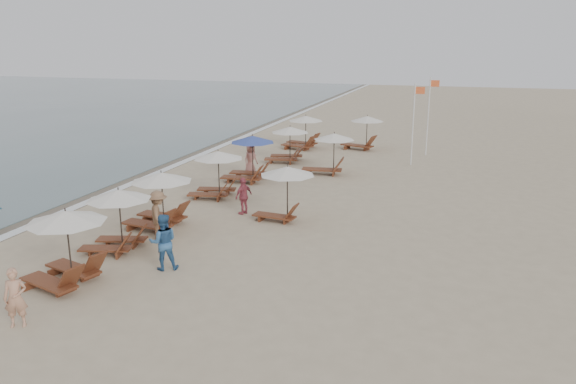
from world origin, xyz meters
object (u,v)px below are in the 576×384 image
(lounger_station_4, at_px, (248,159))
(beachgoer_far_b, at_px, (251,159))
(inland_station_1, at_px, (328,151))
(inland_station_2, at_px, (362,131))
(lounger_station_1, at_px, (116,218))
(inland_station_0, at_px, (283,185))
(lounger_station_3, at_px, (215,172))
(lounger_station_2, at_px, (157,200))
(beachgoer_near, at_px, (15,298))
(lounger_station_6, at_px, (302,133))
(lounger_station_0, at_px, (63,247))
(beachgoer_mid_a, at_px, (163,242))
(lounger_station_5, at_px, (286,144))
(beachgoer_mid_b, at_px, (158,216))
(beachgoer_far_a, at_px, (244,196))
(flag_pole_near, at_px, (414,120))

(lounger_station_4, height_order, beachgoer_far_b, lounger_station_4)
(inland_station_1, bearing_deg, inland_station_2, 86.73)
(lounger_station_1, height_order, inland_station_0, inland_station_0)
(lounger_station_3, bearing_deg, lounger_station_2, -93.63)
(lounger_station_2, bearing_deg, inland_station_1, 68.90)
(inland_station_2, bearing_deg, beachgoer_near, -98.41)
(lounger_station_1, bearing_deg, inland_station_0, 48.31)
(lounger_station_1, xyz_separation_m, lounger_station_6, (0.68, 20.41, -0.13))
(lounger_station_2, bearing_deg, lounger_station_0, -88.68)
(lounger_station_1, xyz_separation_m, inland_station_2, (4.62, 21.25, 0.08))
(beachgoer_mid_a, bearing_deg, lounger_station_4, -111.20)
(inland_station_2, bearing_deg, lounger_station_1, -102.28)
(lounger_station_5, bearing_deg, lounger_station_4, -94.84)
(lounger_station_2, bearing_deg, beachgoer_near, -85.25)
(beachgoer_mid_b, distance_m, beachgoer_far_b, 10.79)
(beachgoer_near, height_order, beachgoer_mid_a, beachgoer_mid_a)
(lounger_station_3, height_order, beachgoer_mid_b, lounger_station_3)
(inland_station_1, xyz_separation_m, beachgoer_mid_a, (-1.82, -14.47, -0.37))
(beachgoer_far_a, relative_size, beachgoer_far_b, 0.93)
(lounger_station_2, distance_m, lounger_station_5, 13.28)
(lounger_station_1, bearing_deg, beachgoer_near, -82.75)
(lounger_station_2, height_order, beachgoer_mid_b, lounger_station_2)
(beachgoer_mid_a, height_order, flag_pole_near, flag_pole_near)
(lounger_station_3, relative_size, flag_pole_near, 0.54)
(lounger_station_0, xyz_separation_m, flag_pole_near, (8.17, 20.19, 1.44))
(beachgoer_mid_a, relative_size, beachgoer_far_b, 1.08)
(beachgoer_mid_a, bearing_deg, beachgoer_mid_b, -86.48)
(lounger_station_1, relative_size, lounger_station_2, 0.90)
(beachgoer_mid_b, distance_m, beachgoer_far_a, 4.26)
(flag_pole_near, bearing_deg, inland_station_1, -137.38)
(inland_station_0, relative_size, beachgoer_near, 1.61)
(lounger_station_4, xyz_separation_m, lounger_station_5, (0.44, 5.14, -0.05))
(lounger_station_4, xyz_separation_m, beachgoer_mid_b, (0.21, -9.38, -0.20))
(lounger_station_0, relative_size, inland_station_0, 1.05)
(lounger_station_0, height_order, beachgoer_far_b, lounger_station_0)
(inland_station_0, distance_m, beachgoer_mid_a, 6.28)
(lounger_station_6, distance_m, inland_station_0, 15.92)
(lounger_station_2, height_order, beachgoer_far_b, lounger_station_2)
(lounger_station_0, bearing_deg, inland_station_0, 61.43)
(lounger_station_1, height_order, lounger_station_2, same)
(lounger_station_5, height_order, beachgoer_mid_b, lounger_station_5)
(lounger_station_5, bearing_deg, inland_station_1, -37.58)
(lounger_station_0, height_order, lounger_station_2, lounger_station_0)
(beachgoer_mid_a, xyz_separation_m, beachgoer_far_b, (-2.18, 13.15, -0.07))
(lounger_station_0, distance_m, lounger_station_4, 13.69)
(beachgoer_far_a, bearing_deg, beachgoer_far_b, -139.05)
(lounger_station_2, bearing_deg, beachgoer_far_b, 88.96)
(lounger_station_2, bearing_deg, inland_station_0, 27.07)
(lounger_station_6, xyz_separation_m, inland_station_1, (3.50, -6.91, 0.22))
(beachgoer_near, bearing_deg, beachgoer_far_b, 62.18)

